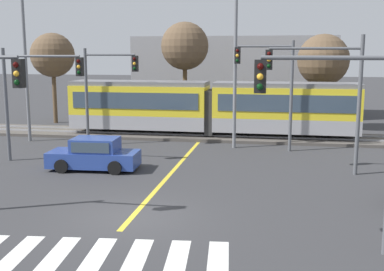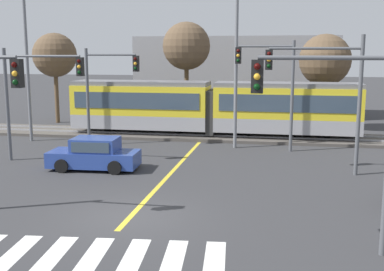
{
  "view_description": "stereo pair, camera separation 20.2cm",
  "coord_description": "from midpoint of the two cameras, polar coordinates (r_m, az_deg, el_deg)",
  "views": [
    {
      "loc": [
        4.68,
        -14.87,
        5.46
      ],
      "look_at": [
        0.79,
        7.14,
        1.6
      ],
      "focal_mm": 45.0,
      "sensor_mm": 36.0,
      "label": 1
    },
    {
      "loc": [
        4.88,
        -14.83,
        5.46
      ],
      "look_at": [
        0.79,
        7.14,
        1.6
      ],
      "focal_mm": 45.0,
      "sensor_mm": 36.0,
      "label": 2
    }
  ],
  "objects": [
    {
      "name": "ground_plane",
      "position": [
        16.53,
        -7.0,
        -9.57
      ],
      "size": [
        200.0,
        200.0,
        0.0
      ],
      "primitive_type": "plane",
      "color": "#333335"
    },
    {
      "name": "rail_near",
      "position": [
        30.82,
        1.46,
        0.03
      ],
      "size": [
        120.0,
        0.08,
        0.1
      ],
      "primitive_type": "cube",
      "color": "#939399",
      "rests_on": "track_bed"
    },
    {
      "name": "bare_tree_west",
      "position": [
        35.03,
        -0.49,
        10.5
      ],
      "size": [
        3.42,
        3.42,
        7.64
      ],
      "color": "brown",
      "rests_on": "ground"
    },
    {
      "name": "crosswalk_stripe_4",
      "position": [
        13.36,
        -6.64,
        -14.37
      ],
      "size": [
        0.83,
        2.84,
        0.01
      ],
      "primitive_type": "cube",
      "rotation": [
        0.0,
        0.0,
        0.1
      ],
      "color": "silver",
      "rests_on": "ground"
    },
    {
      "name": "crosswalk_stripe_1",
      "position": [
        14.36,
        -20.01,
        -13.16
      ],
      "size": [
        0.83,
        2.84,
        0.01
      ],
      "primitive_type": "cube",
      "rotation": [
        0.0,
        0.0,
        0.1
      ],
      "color": "silver",
      "rests_on": "ground"
    },
    {
      "name": "bare_tree_east",
      "position": [
        35.32,
        15.66,
        8.57
      ],
      "size": [
        3.62,
        3.62,
        6.76
      ],
      "color": "brown",
      "rests_on": "ground"
    },
    {
      "name": "building_backdrop_far",
      "position": [
        42.87,
        5.41,
        7.01
      ],
      "size": [
        17.07,
        6.0,
        6.8
      ],
      "primitive_type": "cube",
      "color": "gray",
      "rests_on": "ground"
    },
    {
      "name": "light_rail_tram",
      "position": [
        31.2,
        2.58,
        3.51
      ],
      "size": [
        18.5,
        2.64,
        3.43
      ],
      "color": "#9E9EA3",
      "rests_on": "track_bed"
    },
    {
      "name": "sedan_crossing",
      "position": [
        23.15,
        -11.27,
        -2.26
      ],
      "size": [
        4.28,
        2.08,
        1.52
      ],
      "color": "#284293",
      "rests_on": "ground"
    },
    {
      "name": "rail_far",
      "position": [
        32.23,
        1.87,
        0.46
      ],
      "size": [
        120.0,
        0.08,
        0.1
      ],
      "primitive_type": "cube",
      "color": "#939399",
      "rests_on": "track_bed"
    },
    {
      "name": "track_bed",
      "position": [
        31.55,
        1.67,
        -0.0
      ],
      "size": [
        120.0,
        4.0,
        0.18
      ],
      "primitive_type": "cube",
      "color": "#4C4742",
      "rests_on": "ground"
    },
    {
      "name": "street_lamp_west",
      "position": [
        31.24,
        -18.57,
        9.5
      ],
      "size": [
        2.12,
        0.28,
        9.97
      ],
      "color": "slate",
      "rests_on": "ground"
    },
    {
      "name": "traffic_light_mid_right",
      "position": [
        22.29,
        15.98,
        5.88
      ],
      "size": [
        4.25,
        0.38,
        6.24
      ],
      "color": "#515459",
      "rests_on": "ground"
    },
    {
      "name": "crosswalk_stripe_5",
      "position": [
        13.2,
        -1.8,
        -14.62
      ],
      "size": [
        0.83,
        2.84,
        0.01
      ],
      "primitive_type": "cube",
      "rotation": [
        0.0,
        0.0,
        0.1
      ],
      "color": "silver",
      "rests_on": "ground"
    },
    {
      "name": "street_lamp_centre",
      "position": [
        27.54,
        5.84,
        9.26
      ],
      "size": [
        2.14,
        0.28,
        9.29
      ],
      "color": "slate",
      "rests_on": "ground"
    },
    {
      "name": "crosswalk_stripe_3",
      "position": [
        13.61,
        -11.32,
        -14.03
      ],
      "size": [
        0.83,
        2.84,
        0.01
      ],
      "primitive_type": "cube",
      "rotation": [
        0.0,
        0.0,
        0.1
      ],
      "color": "silver",
      "rests_on": "ground"
    },
    {
      "name": "traffic_light_far_left",
      "position": [
        28.51,
        -10.08,
        6.27
      ],
      "size": [
        3.25,
        0.38,
        5.71
      ],
      "color": "#515459",
      "rests_on": "ground"
    },
    {
      "name": "lane_centre_line",
      "position": [
        22.33,
        -2.16,
        -4.35
      ],
      "size": [
        0.2,
        15.2,
        0.01
      ],
      "primitive_type": "cube",
      "color": "gold",
      "rests_on": "ground"
    },
    {
      "name": "traffic_light_mid_left",
      "position": [
        25.18,
        -18.06,
        5.58
      ],
      "size": [
        4.25,
        0.38,
        5.69
      ],
      "color": "#515459",
      "rests_on": "ground"
    },
    {
      "name": "traffic_light_near_right",
      "position": [
        13.37,
        17.57,
        2.24
      ],
      "size": [
        3.75,
        0.38,
        5.71
      ],
      "color": "#515459",
      "rests_on": "ground"
    },
    {
      "name": "bare_tree_far_west",
      "position": [
        39.06,
        -15.81,
        9.11
      ],
      "size": [
        3.39,
        3.39,
        6.97
      ],
      "color": "brown",
      "rests_on": "ground"
    },
    {
      "name": "crosswalk_stripe_6",
      "position": [
        13.13,
        3.14,
        -14.78
      ],
      "size": [
        0.83,
        2.84,
        0.01
      ],
      "primitive_type": "cube",
      "rotation": [
        0.0,
        0.0,
        0.1
      ],
      "color": "silver",
      "rests_on": "ground"
    },
    {
      "name": "traffic_light_far_right",
      "position": [
        27.06,
        9.81,
        6.68
      ],
      "size": [
        3.25,
        0.38,
        6.12
      ],
      "color": "#515459",
      "rests_on": "ground"
    },
    {
      "name": "crosswalk_stripe_2",
      "position": [
        13.95,
        -15.79,
        -13.62
      ],
      "size": [
        0.83,
        2.84,
        0.01
      ],
      "primitive_type": "cube",
      "rotation": [
        0.0,
        0.0,
        0.1
      ],
      "color": "silver",
      "rests_on": "ground"
    }
  ]
}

